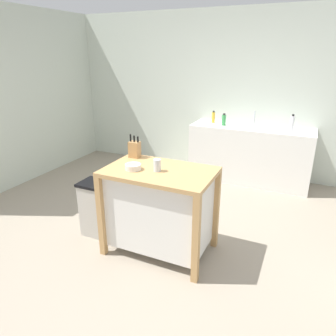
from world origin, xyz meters
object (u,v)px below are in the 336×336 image
at_px(kitchen_island, 160,207).
at_px(trash_bin, 98,208).
at_px(bottle_dish_soap, 224,120).
at_px(bowl_ceramic_wide, 133,167).
at_px(knife_block, 135,149).
at_px(sink_faucet, 254,118).
at_px(drinking_cup, 157,165).
at_px(bottle_spray_cleaner, 213,117).
at_px(bottle_hand_soap, 292,123).

relative_size(kitchen_island, trash_bin, 1.67).
bearing_deg(trash_bin, bottle_dish_soap, 70.09).
bearing_deg(bowl_ceramic_wide, knife_block, 117.85).
xyz_separation_m(kitchen_island, bowl_ceramic_wide, (-0.23, -0.10, 0.43)).
relative_size(knife_block, bowl_ceramic_wide, 1.61).
distance_m(bowl_ceramic_wide, sink_faucet, 2.61).
bearing_deg(trash_bin, bowl_ceramic_wide, -9.68).
bearing_deg(bowl_ceramic_wide, bottle_dish_soap, 83.40).
bearing_deg(drinking_cup, bottle_dish_soap, 89.04).
xyz_separation_m(knife_block, drinking_cup, (0.40, -0.27, -0.03)).
bearing_deg(bowl_ceramic_wide, sink_faucet, 74.62).
bearing_deg(knife_block, bottle_spray_cleaner, 83.55).
bearing_deg(sink_faucet, trash_bin, -116.85).
relative_size(bowl_ceramic_wide, drinking_cup, 1.31).
relative_size(bottle_hand_soap, bottle_dish_soap, 1.31).
height_order(bottle_spray_cleaner, bottle_hand_soap, bottle_hand_soap).
bearing_deg(bowl_ceramic_wide, drinking_cup, 14.31).
height_order(kitchen_island, trash_bin, kitchen_island).
bearing_deg(trash_bin, knife_block, 33.77).
height_order(kitchen_island, bottle_spray_cleaner, bottle_spray_cleaner).
height_order(knife_block, bowl_ceramic_wide, knife_block).
height_order(drinking_cup, bottle_spray_cleaner, bottle_spray_cleaner).
height_order(knife_block, bottle_dish_soap, knife_block).
relative_size(knife_block, sink_faucet, 1.13).
distance_m(drinking_cup, bottle_spray_cleaner, 2.37).
relative_size(sink_faucet, bottle_spray_cleaner, 1.15).
xyz_separation_m(knife_block, bottle_spray_cleaner, (0.24, 2.09, -0.02)).
distance_m(kitchen_island, trash_bin, 0.79).
height_order(trash_bin, bottle_spray_cleaner, bottle_spray_cleaner).
height_order(bowl_ceramic_wide, bottle_dish_soap, bottle_dish_soap).
distance_m(kitchen_island, bowl_ceramic_wide, 0.49).
relative_size(knife_block, trash_bin, 0.39).
height_order(drinking_cup, sink_faucet, sink_faucet).
relative_size(kitchen_island, knife_block, 4.26).
height_order(trash_bin, sink_faucet, sink_faucet).
xyz_separation_m(kitchen_island, bottle_dish_soap, (0.03, 2.21, 0.46)).
distance_m(kitchen_island, drinking_cup, 0.46).
distance_m(sink_faucet, bottle_spray_cleaner, 0.64).
distance_m(drinking_cup, sink_faucet, 2.50).
relative_size(bottle_spray_cleaner, bottle_hand_soap, 0.79).
relative_size(kitchen_island, bowl_ceramic_wide, 6.86).
bearing_deg(bowl_ceramic_wide, trash_bin, 170.32).
distance_m(bottle_spray_cleaner, bottle_dish_soap, 0.24).
distance_m(sink_faucet, bottle_dish_soap, 0.48).
xyz_separation_m(bowl_ceramic_wide, drinking_cup, (0.23, 0.06, 0.03)).
bearing_deg(sink_faucet, bottle_dish_soap, -153.66).
bearing_deg(knife_block, drinking_cup, -34.07).
relative_size(drinking_cup, bottle_dish_soap, 0.64).
height_order(knife_block, trash_bin, knife_block).
bearing_deg(kitchen_island, sink_faucet, 79.22).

